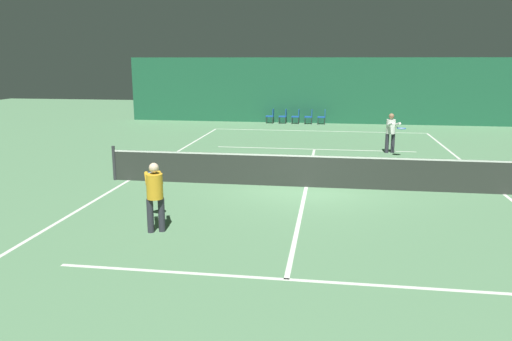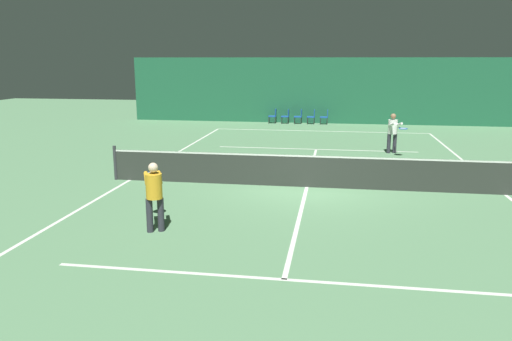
{
  "view_description": "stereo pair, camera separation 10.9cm",
  "coord_description": "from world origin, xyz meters",
  "px_view_note": "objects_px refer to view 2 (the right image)",
  "views": [
    {
      "loc": [
        0.67,
        -14.29,
        3.67
      ],
      "look_at": [
        -1.21,
        -1.91,
        0.88
      ],
      "focal_mm": 35.0,
      "sensor_mm": 36.0,
      "label": 1
    },
    {
      "loc": [
        0.78,
        -14.27,
        3.67
      ],
      "look_at": [
        -1.21,
        -1.91,
        0.88
      ],
      "focal_mm": 35.0,
      "sensor_mm": 36.0,
      "label": 2
    }
  ],
  "objects_px": {
    "player_near": "(154,191)",
    "courtside_chair_1": "(286,115)",
    "courtside_chair_2": "(299,116)",
    "tennis_net": "(307,170)",
    "courtside_chair_0": "(274,115)",
    "courtside_chair_3": "(312,116)",
    "player_far": "(393,130)",
    "courtside_chair_4": "(325,116)"
  },
  "relations": [
    {
      "from": "courtside_chair_2",
      "to": "courtside_chair_3",
      "type": "relative_size",
      "value": 1.0
    },
    {
      "from": "player_far",
      "to": "courtside_chair_0",
      "type": "distance_m",
      "value": 10.53
    },
    {
      "from": "courtside_chair_1",
      "to": "courtside_chair_2",
      "type": "bearing_deg",
      "value": 90.0
    },
    {
      "from": "courtside_chair_3",
      "to": "courtside_chair_4",
      "type": "relative_size",
      "value": 1.0
    },
    {
      "from": "player_far",
      "to": "courtside_chair_1",
      "type": "relative_size",
      "value": 1.88
    },
    {
      "from": "tennis_net",
      "to": "courtside_chair_4",
      "type": "relative_size",
      "value": 14.29
    },
    {
      "from": "player_far",
      "to": "courtside_chair_2",
      "type": "relative_size",
      "value": 1.88
    },
    {
      "from": "courtside_chair_0",
      "to": "courtside_chair_1",
      "type": "relative_size",
      "value": 1.0
    },
    {
      "from": "tennis_net",
      "to": "courtside_chair_3",
      "type": "xyz_separation_m",
      "value": [
        -0.59,
        14.74,
        -0.03
      ]
    },
    {
      "from": "courtside_chair_2",
      "to": "courtside_chair_3",
      "type": "height_order",
      "value": "same"
    },
    {
      "from": "courtside_chair_2",
      "to": "player_near",
      "type": "bearing_deg",
      "value": -5.1
    },
    {
      "from": "courtside_chair_4",
      "to": "tennis_net",
      "type": "bearing_deg",
      "value": -0.65
    },
    {
      "from": "courtside_chair_2",
      "to": "courtside_chair_4",
      "type": "relative_size",
      "value": 1.0
    },
    {
      "from": "tennis_net",
      "to": "courtside_chair_2",
      "type": "relative_size",
      "value": 14.29
    },
    {
      "from": "courtside_chair_1",
      "to": "courtside_chair_2",
      "type": "height_order",
      "value": "same"
    },
    {
      "from": "courtside_chair_0",
      "to": "player_near",
      "type": "bearing_deg",
      "value": -0.6
    },
    {
      "from": "tennis_net",
      "to": "player_near",
      "type": "xyz_separation_m",
      "value": [
        -3.04,
        -4.36,
        0.38
      ]
    },
    {
      "from": "tennis_net",
      "to": "player_far",
      "type": "height_order",
      "value": "player_far"
    },
    {
      "from": "player_near",
      "to": "courtside_chair_1",
      "type": "bearing_deg",
      "value": -27.06
    },
    {
      "from": "player_near",
      "to": "courtside_chair_1",
      "type": "height_order",
      "value": "player_near"
    },
    {
      "from": "player_near",
      "to": "courtside_chair_0",
      "type": "height_order",
      "value": "player_near"
    },
    {
      "from": "player_far",
      "to": "courtside_chair_1",
      "type": "bearing_deg",
      "value": -166.84
    },
    {
      "from": "tennis_net",
      "to": "courtside_chair_3",
      "type": "height_order",
      "value": "tennis_net"
    },
    {
      "from": "player_near",
      "to": "courtside_chair_0",
      "type": "bearing_deg",
      "value": -24.81
    },
    {
      "from": "player_far",
      "to": "courtside_chair_4",
      "type": "bearing_deg",
      "value": -179.07
    },
    {
      "from": "player_near",
      "to": "player_far",
      "type": "xyz_separation_m",
      "value": [
        6.07,
        10.37,
        0.03
      ]
    },
    {
      "from": "player_near",
      "to": "courtside_chair_4",
      "type": "xyz_separation_m",
      "value": [
        3.21,
        19.11,
        -0.41
      ]
    },
    {
      "from": "tennis_net",
      "to": "courtside_chair_3",
      "type": "relative_size",
      "value": 14.29
    },
    {
      "from": "courtside_chair_2",
      "to": "courtside_chair_3",
      "type": "xyz_separation_m",
      "value": [
        0.75,
        0.0,
        0.0
      ]
    },
    {
      "from": "player_far",
      "to": "courtside_chair_0",
      "type": "relative_size",
      "value": 1.88
    },
    {
      "from": "courtside_chair_1",
      "to": "player_far",
      "type": "bearing_deg",
      "value": 30.39
    },
    {
      "from": "courtside_chair_1",
      "to": "courtside_chair_4",
      "type": "height_order",
      "value": "same"
    },
    {
      "from": "player_near",
      "to": "courtside_chair_3",
      "type": "distance_m",
      "value": 19.27
    },
    {
      "from": "courtside_chair_0",
      "to": "courtside_chair_1",
      "type": "distance_m",
      "value": 0.75
    },
    {
      "from": "player_near",
      "to": "courtside_chair_1",
      "type": "xyz_separation_m",
      "value": [
        0.95,
        19.11,
        -0.41
      ]
    },
    {
      "from": "courtside_chair_1",
      "to": "courtside_chair_2",
      "type": "xyz_separation_m",
      "value": [
        0.75,
        0.0,
        0.0
      ]
    },
    {
      "from": "player_far",
      "to": "courtside_chair_2",
      "type": "height_order",
      "value": "player_far"
    },
    {
      "from": "courtside_chair_3",
      "to": "tennis_net",
      "type": "bearing_deg",
      "value": 2.28
    },
    {
      "from": "player_near",
      "to": "player_far",
      "type": "distance_m",
      "value": 12.02
    },
    {
      "from": "courtside_chair_0",
      "to": "player_far",
      "type": "bearing_deg",
      "value": 33.93
    },
    {
      "from": "player_near",
      "to": "courtside_chair_2",
      "type": "distance_m",
      "value": 19.19
    },
    {
      "from": "player_far",
      "to": "courtside_chair_2",
      "type": "distance_m",
      "value": 9.78
    }
  ]
}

